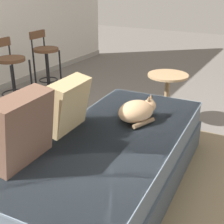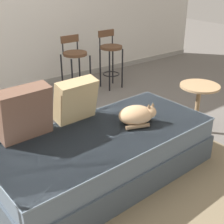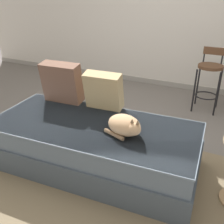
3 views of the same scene
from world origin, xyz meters
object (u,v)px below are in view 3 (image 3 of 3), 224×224
object	(u,v)px
throw_pillow_corner	(62,83)
bar_stool_near_window	(209,75)
couch	(94,145)
cat	(125,125)
throw_pillow_middle	(104,91)

from	to	relation	value
throw_pillow_corner	bar_stool_near_window	world-z (taller)	throw_pillow_corner
couch	bar_stool_near_window	bearing A→B (deg)	66.62
cat	bar_stool_near_window	world-z (taller)	bar_stool_near_window
throw_pillow_middle	cat	bearing A→B (deg)	-43.49
couch	bar_stool_near_window	size ratio (longest dim) A/B	2.33
bar_stool_near_window	throw_pillow_middle	bearing A→B (deg)	-120.17
throw_pillow_corner	throw_pillow_middle	size ratio (longest dim) A/B	1.11
bar_stool_near_window	throw_pillow_corner	bearing A→B (deg)	-131.84
cat	throw_pillow_middle	bearing A→B (deg)	136.51
throw_pillow_corner	throw_pillow_middle	distance (m)	0.50
throw_pillow_corner	bar_stool_near_window	distance (m)	2.07
couch	throw_pillow_middle	xyz separation A→B (m)	(-0.07, 0.36, 0.43)
couch	bar_stool_near_window	world-z (taller)	bar_stool_near_window
couch	cat	bearing A→B (deg)	-5.07
throw_pillow_corner	throw_pillow_middle	bearing A→B (deg)	3.23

